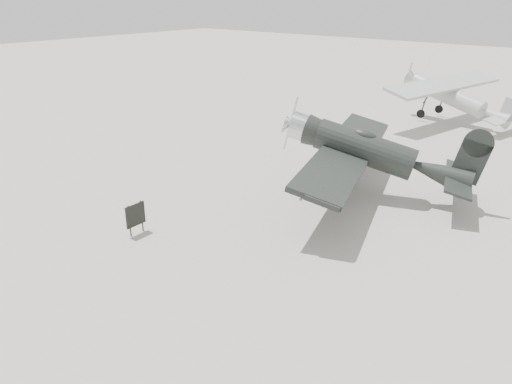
% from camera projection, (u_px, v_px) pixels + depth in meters
% --- Properties ---
extents(ground, '(160.00, 160.00, 0.00)m').
position_uv_depth(ground, '(208.00, 230.00, 19.93)').
color(ground, '#AAA597').
rests_on(ground, ground).
extents(lowwing_monoplane, '(8.95, 12.27, 3.98)m').
position_uv_depth(lowwing_monoplane, '(374.00, 153.00, 22.44)').
color(lowwing_monoplane, black).
rests_on(lowwing_monoplane, ground).
extents(highwing_monoplane, '(8.57, 11.99, 3.38)m').
position_uv_depth(highwing_monoplane, '(452.00, 93.00, 35.25)').
color(highwing_monoplane, '#9B9EA0').
rests_on(highwing_monoplane, ground).
extents(sign_board, '(0.09, 0.90, 1.30)m').
position_uv_depth(sign_board, '(135.00, 215.00, 19.35)').
color(sign_board, '#333333').
rests_on(sign_board, ground).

